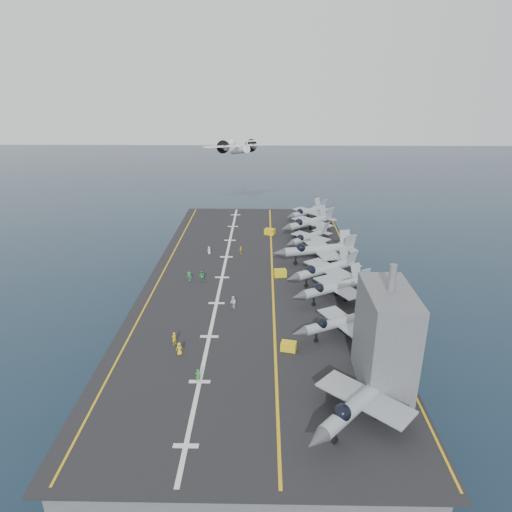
{
  "coord_description": "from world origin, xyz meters",
  "views": [
    {
      "loc": [
        1.4,
        -74.19,
        43.51
      ],
      "look_at": [
        0.0,
        4.0,
        13.0
      ],
      "focal_mm": 32.0,
      "sensor_mm": 36.0,
      "label": 1
    }
  ],
  "objects_px": {
    "island_superstructure": "(386,327)",
    "transport_plane": "(239,150)",
    "tow_cart_a": "(289,346)",
    "fighter_jet_0": "(361,400)"
  },
  "relations": [
    {
      "from": "island_superstructure",
      "to": "transport_plane",
      "type": "xyz_separation_m",
      "value": [
        -20.96,
        92.81,
        5.86
      ]
    },
    {
      "from": "island_superstructure",
      "to": "transport_plane",
      "type": "height_order",
      "value": "transport_plane"
    },
    {
      "from": "island_superstructure",
      "to": "tow_cart_a",
      "type": "distance_m",
      "value": 14.17
    },
    {
      "from": "transport_plane",
      "to": "island_superstructure",
      "type": "bearing_deg",
      "value": -77.28
    },
    {
      "from": "fighter_jet_0",
      "to": "transport_plane",
      "type": "xyz_separation_m",
      "value": [
        -17.31,
        99.0,
        10.71
      ]
    },
    {
      "from": "island_superstructure",
      "to": "fighter_jet_0",
      "type": "bearing_deg",
      "value": -120.48
    },
    {
      "from": "island_superstructure",
      "to": "transport_plane",
      "type": "bearing_deg",
      "value": 102.72
    },
    {
      "from": "tow_cart_a",
      "to": "island_superstructure",
      "type": "bearing_deg",
      "value": -33.92
    },
    {
      "from": "fighter_jet_0",
      "to": "tow_cart_a",
      "type": "relative_size",
      "value": 8.23
    },
    {
      "from": "island_superstructure",
      "to": "fighter_jet_0",
      "type": "height_order",
      "value": "island_superstructure"
    }
  ]
}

